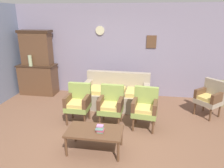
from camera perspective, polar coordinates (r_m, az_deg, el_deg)
name	(u,v)px	position (r m, az deg, el deg)	size (l,w,h in m)	color
ground_plane	(104,139)	(4.33, -2.25, -14.93)	(7.68, 7.68, 0.00)	brown
wall_back_with_decor	(120,51)	(6.30, 2.29, 9.00)	(6.40, 0.09, 2.70)	gray
side_cabinet	(39,79)	(6.92, -19.48, 1.26)	(1.16, 0.55, 0.93)	brown
cabinet_upper_hutch	(36,47)	(6.78, -20.06, 9.43)	(0.99, 0.38, 1.03)	brown
vase_on_cabinet	(30,61)	(6.66, -21.51, 5.97)	(0.11, 0.11, 0.32)	#9FAB7E
floral_couch	(116,95)	(5.63, 1.24, -3.01)	(1.77, 0.86, 0.90)	gray
armchair_row_middle	(78,101)	(4.84, -9.24, -4.75)	(0.53, 0.50, 0.90)	#849947
armchair_near_couch_end	(111,104)	(4.66, -0.25, -5.44)	(0.54, 0.51, 0.90)	#849947
armchair_by_doorway	(145,106)	(4.58, 9.03, -6.10)	(0.57, 0.55, 0.90)	#849947
wingback_chair_by_fireplace	(210,97)	(5.59, 25.29, -3.13)	(0.71, 0.71, 0.90)	gray
coffee_table	(95,132)	(3.85, -4.78, -13.08)	(1.00, 0.56, 0.42)	brown
book_stack_on_table	(100,129)	(3.74, -3.27, -12.17)	(0.14, 0.12, 0.13)	#5B7659
floor_vase_by_wall	(221,93)	(6.41, 27.81, -2.26)	(0.21, 0.21, 0.71)	olive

